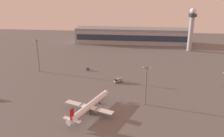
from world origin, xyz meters
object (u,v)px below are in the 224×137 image
airplane_far_stand (89,106)px  pushback_tug (88,69)px  control_tower (191,27)px  apron_light_west (146,83)px  apron_light_east (38,53)px  catering_truck (118,80)px

airplane_far_stand → pushback_tug: (-13.62, 62.21, -2.41)m
control_tower → apron_light_west: control_tower is taller
apron_light_west → apron_light_east: (-78.25, 44.17, 1.33)m
airplane_far_stand → apron_light_east: (-49.36, 55.81, 10.74)m
airplane_far_stand → apron_light_west: (28.89, 11.64, 9.41)m
airplane_far_stand → catering_truck: bearing=95.5°
pushback_tug → catering_truck: catering_truck is taller
pushback_tug → apron_light_west: (42.52, -50.57, 11.82)m
pushback_tug → catering_truck: 32.78m
catering_truck → apron_light_east: bearing=46.0°
airplane_far_stand → apron_light_east: 75.28m
control_tower → pushback_tug: size_ratio=13.33×
apron_light_east → pushback_tug: bearing=10.1°
pushback_tug → apron_light_west: apron_light_west is taller
control_tower → apron_light_east: control_tower is taller
pushback_tug → apron_light_west: size_ratio=0.14×
control_tower → apron_light_east: (-123.98, -73.69, -9.61)m
airplane_far_stand → pushback_tug: 63.73m
pushback_tug → apron_light_east: size_ratio=0.13×
apron_light_east → control_tower: bearing=30.7°
control_tower → apron_light_west: bearing=-111.2°
pushback_tug → apron_light_west: 67.12m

